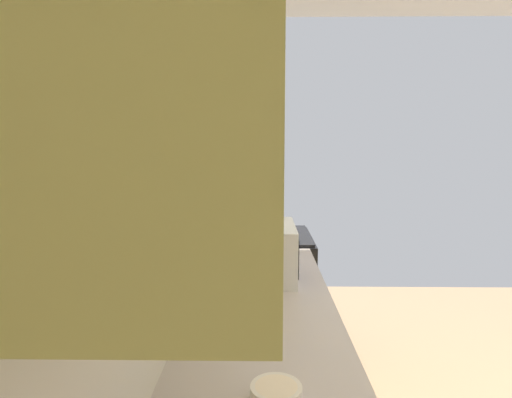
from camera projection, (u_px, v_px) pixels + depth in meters
The scene contains 5 objects.
wall_back at pixel (167, 224), 1.56m from camera, with size 3.83×0.12×2.58m, color beige.
upper_cabinets at pixel (209, 61), 1.13m from camera, with size 2.06×0.31×0.60m.
oven_range at pixel (266, 294), 3.11m from camera, with size 0.69×0.68×1.09m.
microwave at pixel (258, 250), 2.13m from camera, with size 0.46×0.38×0.27m.
bowl at pixel (276, 395), 1.08m from camera, with size 0.14×0.14×0.06m.
Camera 1 is at (-1.53, 1.37, 1.59)m, focal length 29.21 mm.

